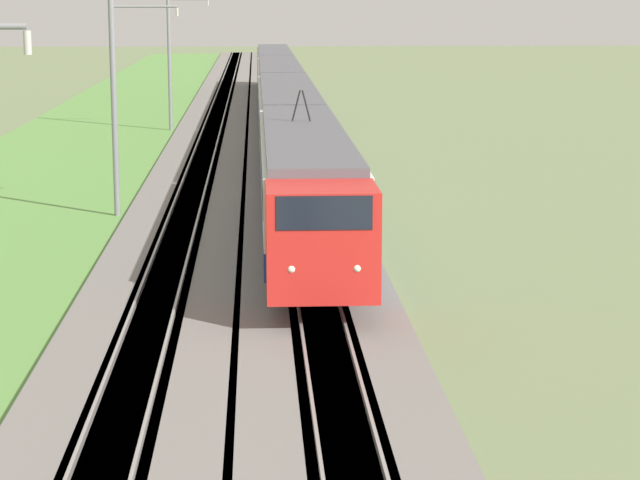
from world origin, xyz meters
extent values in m
cube|color=slate|center=(50.00, 0.00, 0.15)|extent=(240.00, 4.40, 0.30)
cube|color=slate|center=(50.00, -4.23, 0.15)|extent=(240.00, 4.40, 0.30)
cube|color=#4C4238|center=(50.00, 0.00, 0.15)|extent=(240.00, 1.57, 0.30)
cube|color=gray|center=(50.00, 0.53, 0.38)|extent=(240.00, 0.07, 0.15)
cube|color=gray|center=(50.00, -0.53, 0.38)|extent=(240.00, 0.07, 0.15)
cube|color=#4C4238|center=(50.00, -4.23, 0.15)|extent=(240.00, 1.57, 0.30)
cube|color=gray|center=(50.00, -3.70, 0.38)|extent=(240.00, 0.07, 0.15)
cube|color=gray|center=(50.00, -4.76, 0.38)|extent=(240.00, 0.07, 0.15)
cube|color=#5B8E42|center=(50.00, 5.67, 0.06)|extent=(240.00, 13.21, 0.12)
cube|color=red|center=(18.26, -4.23, 2.35)|extent=(2.52, 2.71, 2.69)
cube|color=black|center=(17.88, -4.23, 3.25)|extent=(1.81, 2.26, 0.81)
sphere|color=#F2EAC6|center=(17.05, -3.45, 1.90)|extent=(0.20, 0.20, 0.20)
sphere|color=#F2EAC6|center=(17.05, -5.01, 1.90)|extent=(0.20, 0.20, 0.20)
cube|color=navy|center=(28.84, -4.23, 1.38)|extent=(18.65, 2.83, 0.75)
cube|color=silver|center=(28.84, -4.23, 2.72)|extent=(18.65, 2.83, 1.94)
cube|color=black|center=(28.84, -4.23, 2.88)|extent=(17.16, 2.85, 0.81)
cube|color=#515156|center=(28.84, -4.23, 3.82)|extent=(18.65, 2.60, 0.25)
cube|color=black|center=(28.84, -4.23, 0.72)|extent=(17.72, 2.40, 0.55)
cylinder|color=black|center=(21.32, -3.70, 0.88)|extent=(0.86, 0.12, 0.86)
cylinder|color=black|center=(21.32, -4.76, 0.88)|extent=(0.86, 0.12, 0.86)
cube|color=navy|center=(49.35, -4.23, 1.38)|extent=(21.17, 2.83, 0.75)
cube|color=silver|center=(49.35, -4.23, 2.72)|extent=(21.17, 2.83, 1.94)
cube|color=black|center=(49.35, -4.23, 2.88)|extent=(19.48, 2.85, 0.81)
cube|color=#515156|center=(49.35, -4.23, 3.82)|extent=(21.17, 2.60, 0.25)
cube|color=black|center=(49.35, -4.23, 0.72)|extent=(20.11, 2.40, 0.55)
cube|color=navy|center=(71.12, -4.23, 1.38)|extent=(21.17, 2.83, 0.75)
cube|color=silver|center=(71.12, -4.23, 2.72)|extent=(21.17, 2.83, 1.94)
cube|color=black|center=(71.12, -4.23, 2.88)|extent=(19.48, 2.85, 0.81)
cube|color=#515156|center=(71.12, -4.23, 3.82)|extent=(21.17, 2.60, 0.25)
cube|color=black|center=(71.12, -4.23, 0.72)|extent=(20.11, 2.40, 0.55)
cube|color=navy|center=(92.89, -4.23, 1.38)|extent=(21.17, 2.83, 0.75)
cube|color=silver|center=(92.89, -4.23, 2.72)|extent=(21.17, 2.83, 1.94)
cube|color=black|center=(92.89, -4.23, 2.88)|extent=(19.48, 2.85, 0.81)
cube|color=#515156|center=(92.89, -4.23, 3.82)|extent=(21.17, 2.60, 0.25)
cube|color=black|center=(92.89, -4.23, 0.72)|extent=(20.11, 2.40, 0.55)
cylinder|color=black|center=(31.64, -4.05, 4.49)|extent=(0.06, 0.33, 1.08)
cylinder|color=black|center=(31.64, -4.40, 4.49)|extent=(0.06, 0.33, 1.08)
cube|color=black|center=(21.32, -4.23, 0.00)|extent=(0.10, 0.10, 0.00)
cylinder|color=#B2ADA8|center=(4.27, 0.19, 7.65)|extent=(0.10, 0.10, 0.30)
cylinder|color=slate|center=(34.88, 2.59, 4.38)|extent=(0.22, 0.22, 8.75)
cylinder|color=slate|center=(34.88, 1.39, 7.85)|extent=(0.08, 2.40, 0.08)
cylinder|color=#B2ADA8|center=(34.88, 0.19, 7.65)|extent=(0.10, 0.10, 0.30)
cylinder|color=slate|center=(65.49, 2.59, 4.47)|extent=(0.22, 0.22, 8.94)
cylinder|color=#B2ADA8|center=(65.49, 0.19, 7.84)|extent=(0.10, 0.10, 0.30)
camera|label=1|loc=(-11.63, -2.65, 8.21)|focal=70.00mm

